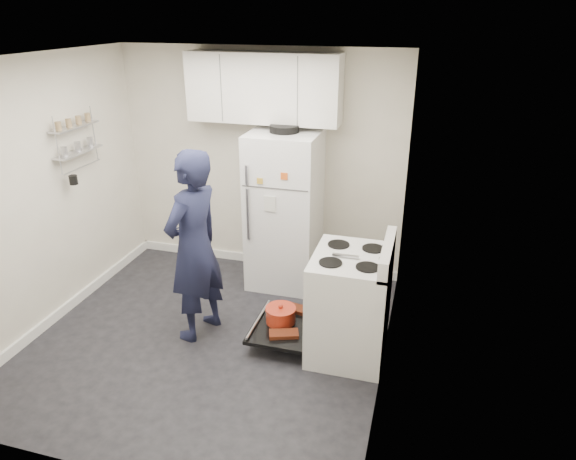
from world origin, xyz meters
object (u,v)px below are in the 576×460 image
(open_oven_door, at_px, (283,321))
(refrigerator, at_px, (285,210))
(person, at_px, (194,247))
(electric_range, at_px, (348,305))

(open_oven_door, height_order, refrigerator, refrigerator)
(refrigerator, bearing_deg, person, -112.78)
(refrigerator, distance_m, person, 1.29)
(refrigerator, bearing_deg, electric_range, -50.88)
(electric_range, xyz_separation_m, refrigerator, (-0.89, 1.10, 0.39))
(electric_range, xyz_separation_m, open_oven_door, (-0.60, 0.02, -0.28))
(electric_range, bearing_deg, refrigerator, 129.12)
(electric_range, bearing_deg, open_oven_door, 177.87)
(electric_range, height_order, refrigerator, refrigerator)
(open_oven_door, bearing_deg, electric_range, -2.13)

